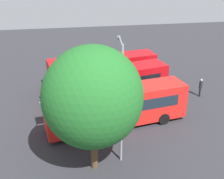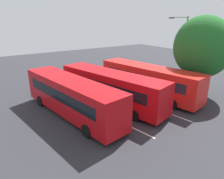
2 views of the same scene
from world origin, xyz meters
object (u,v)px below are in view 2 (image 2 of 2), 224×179
(bus_center_left, at_px, (111,87))
(bus_center_right, at_px, (71,96))
(bus_far_left, at_px, (148,80))
(pedestrian, at_px, (77,73))
(street_lamp, at_px, (183,49))
(depot_tree, at_px, (202,47))

(bus_center_left, relative_size, bus_center_right, 1.00)
(bus_far_left, relative_size, bus_center_left, 1.00)
(pedestrian, relative_size, street_lamp, 0.23)
(bus_center_left, xyz_separation_m, depot_tree, (-2.66, -9.46, 3.25))
(bus_center_left, xyz_separation_m, street_lamp, (-0.80, -8.80, 2.87))
(bus_center_right, bearing_deg, pedestrian, -36.20)
(pedestrian, bearing_deg, bus_far_left, 27.97)
(depot_tree, bearing_deg, street_lamp, 19.61)
(bus_far_left, bearing_deg, pedestrian, 13.71)
(bus_far_left, xyz_separation_m, bus_center_left, (0.18, 4.57, 0.00))
(pedestrian, distance_m, depot_tree, 14.99)
(bus_center_right, height_order, street_lamp, street_lamp)
(bus_far_left, height_order, pedestrian, bus_far_left)
(street_lamp, bearing_deg, bus_center_left, 0.86)
(bus_center_right, distance_m, pedestrian, 9.98)
(bus_center_right, bearing_deg, street_lamp, -102.37)
(bus_center_left, distance_m, depot_tree, 10.35)
(bus_far_left, height_order, street_lamp, street_lamp)
(bus_center_left, xyz_separation_m, bus_center_right, (-0.01, 3.94, 0.00))
(bus_far_left, distance_m, pedestrian, 9.85)
(pedestrian, distance_m, street_lamp, 13.10)
(pedestrian, height_order, depot_tree, depot_tree)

